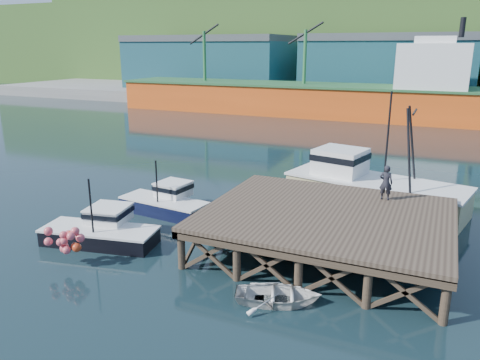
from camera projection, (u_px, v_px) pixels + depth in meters
The scene contains 12 objects.
ground at pixel (228, 234), 26.19m from camera, with size 300.00×300.00×0.00m, color black.
wharf at pixel (326, 216), 23.34m from camera, with size 12.00×10.00×2.62m.
far_quay at pixel (388, 97), 87.41m from camera, with size 160.00×40.00×2.00m, color gray.
warehouse_left at pixel (209, 65), 95.17m from camera, with size 32.00×16.00×9.00m, color #1B4D5A.
warehouse_mid at pixel (387, 68), 81.50m from camera, with size 28.00×16.00×9.00m, color #1B4D5A.
cargo_ship at pixel (313, 93), 70.75m from camera, with size 55.50×10.00×13.75m.
hillside at pixel (408, 43), 111.01m from camera, with size 220.00×50.00×22.00m, color #2D511E.
boat_navy at pixel (166, 202), 29.38m from camera, with size 5.87×3.38×3.55m.
boat_black at pixel (102, 230), 24.93m from camera, with size 6.38×5.30×3.76m.
trawler at pixel (371, 185), 30.02m from camera, with size 11.84×6.42×7.52m.
dinghy at pixel (278, 295), 19.04m from camera, with size 2.51×3.51×0.73m, color silver.
dockworker at pixel (386, 183), 25.07m from camera, with size 0.69×0.46×1.90m, color black.
Camera 1 is at (10.49, -21.98, 10.11)m, focal length 35.00 mm.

